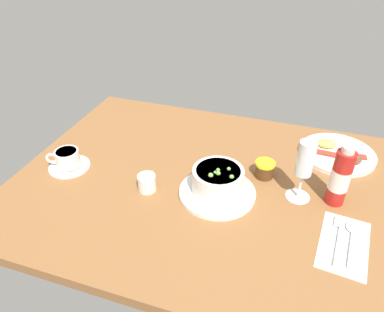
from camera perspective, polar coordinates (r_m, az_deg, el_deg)
ground_plane at (r=106.93cm, az=2.08°, el=-4.52°), size 110.00×84.00×3.00cm
porridge_bowl at (r=98.83cm, az=4.08°, el=-4.27°), size 21.26×21.26×9.14cm
cutlery_setting at (r=95.44cm, az=22.88°, el=-12.40°), size 13.08×20.56×0.90cm
coffee_cup at (r=116.03cm, az=-19.01°, el=-0.60°), size 12.42×12.42×5.86cm
creamer_jug at (r=102.02cm, az=-7.10°, el=-4.15°), size 5.09×6.13×5.48cm
wine_glass at (r=97.63cm, az=17.37°, el=-0.98°), size 6.62×6.62×17.74cm
jam_jar at (r=108.26cm, az=11.37°, el=-2.04°), size 5.80×5.80×4.97cm
sauce_bottle_red at (r=101.30cm, az=22.33°, el=-3.15°), size 5.12×5.12×17.79cm
breakfast_plate at (r=124.87cm, az=21.87°, el=0.44°), size 23.66×23.66×3.70cm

